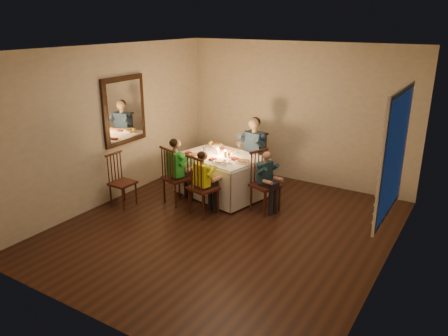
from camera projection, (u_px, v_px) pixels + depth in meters
The scene contains 26 objects.
ground at pixel (226, 228), 6.54m from camera, with size 5.00×5.00×0.00m, color black.
wall_left at pixel (111, 125), 7.24m from camera, with size 0.02×5.00×2.60m, color beige.
wall_right at pixel (393, 174), 5.00m from camera, with size 0.02×5.00×2.60m, color beige.
wall_back at pixel (296, 113), 8.12m from camera, with size 4.50×0.02×2.60m, color beige.
ceiling at pixel (226, 49), 5.69m from camera, with size 5.00×5.00×0.00m, color white.
dining_table at pixel (221, 167), 7.61m from camera, with size 1.59×1.29×0.70m.
chair_adult at pixel (253, 184), 8.28m from camera, with size 0.41×0.39×1.00m, color #38140F, non-canonical shape.
chair_near_left at pixel (178, 202), 7.46m from camera, with size 0.41×0.39×1.00m, color #38140F, non-canonical shape.
chair_near_right at pixel (204, 214), 7.03m from camera, with size 0.41×0.39×1.00m, color #38140F, non-canonical shape.
chair_end at pixel (265, 211), 7.14m from camera, with size 0.41×0.39×1.00m, color #38140F, non-canonical shape.
chair_extra at pixel (124, 205), 7.34m from camera, with size 0.37×0.35×0.90m, color #38140F, non-canonical shape.
adult at pixel (253, 184), 8.28m from camera, with size 0.48×0.44×1.28m, color navy, non-canonical shape.
child_green at pixel (178, 202), 7.46m from camera, with size 0.39×0.36×1.13m, color green, non-canonical shape.
child_yellow at pixel (204, 214), 7.03m from camera, with size 0.34×0.32×1.05m, color yellow, non-canonical shape.
child_teal at pixel (265, 211), 7.14m from camera, with size 0.33×0.30×1.02m, color #1B3745, non-canonical shape.
setting_adult at pixel (230, 151), 7.75m from camera, with size 0.26×0.26×0.02m, color white.
setting_green at pixel (196, 155), 7.51m from camera, with size 0.26×0.26×0.02m, color white.
setting_yellow at pixel (220, 162), 7.18m from camera, with size 0.26×0.26×0.02m, color white.
setting_teal at pixel (243, 162), 7.18m from camera, with size 0.26×0.26×0.02m, color white.
candle_left at pixel (218, 152), 7.58m from camera, with size 0.06×0.06×0.10m, color white.
candle_right at pixel (225, 154), 7.46m from camera, with size 0.06×0.06×0.10m, color white.
squash at pixel (211, 144), 8.08m from camera, with size 0.09×0.09×0.09m, color yellow.
orange_fruit at pixel (230, 155), 7.46m from camera, with size 0.08×0.08×0.08m, color #E15113.
serving_bowl at pixel (216, 146), 8.01m from camera, with size 0.22×0.22×0.05m, color white.
wall_mirror at pixel (124, 110), 7.40m from camera, with size 0.06×0.95×1.15m.
window_blinds at pixel (393, 154), 5.03m from camera, with size 0.07×1.34×1.54m.
Camera 1 is at (3.08, -5.02, 2.99)m, focal length 35.00 mm.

